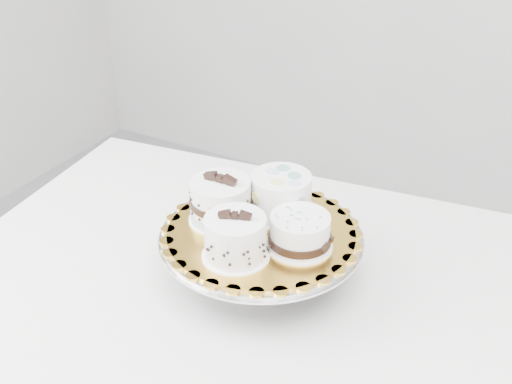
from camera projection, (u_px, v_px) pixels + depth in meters
The scene contains 7 objects.
table at pixel (266, 313), 1.18m from camera, with size 1.23×0.89×0.75m.
cake_stand at pixel (261, 247), 1.11m from camera, with size 0.35×0.35×0.09m.
cake_board at pixel (261, 232), 1.09m from camera, with size 0.32×0.32×0.00m, color orange.
cake_swirl at pixel (235, 238), 1.01m from camera, with size 0.13×0.13×0.09m.
cake_banded at pixel (221, 202), 1.10m from camera, with size 0.12×0.12×0.09m.
cake_dots at pixel (281, 195), 1.12m from camera, with size 0.13×0.13×0.08m.
cake_ribbon at pixel (300, 233), 1.04m from camera, with size 0.11×0.11×0.06m.
Camera 1 is at (0.39, -0.65, 1.46)m, focal length 45.00 mm.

